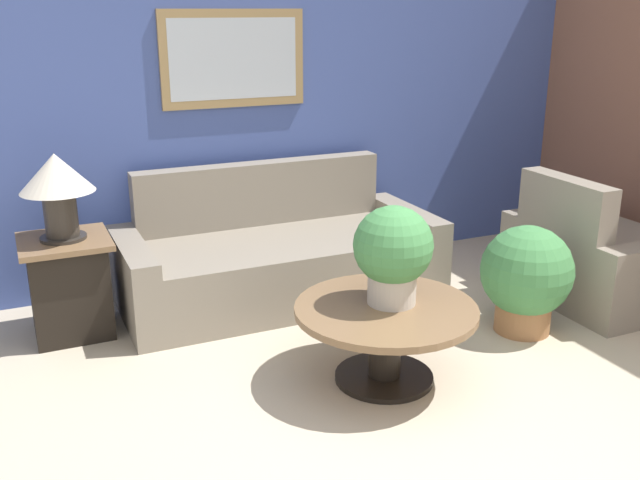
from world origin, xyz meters
The scene contains 8 objects.
wall_back centered at (0.00, 3.01, 1.31)m, with size 7.50×0.09×2.60m.
couch_main centered at (-0.04, 2.45, 0.29)m, with size 2.24×0.98×0.91m.
armchair centered at (2.03, 1.48, 0.29)m, with size 0.97×1.13×0.91m.
coffee_table centered at (0.04, 1.05, 0.32)m, with size 1.01×1.01×0.45m.
side_table centered at (-1.48, 2.41, 0.32)m, with size 0.54×0.54×0.63m.
table_lamp centered at (-1.48, 2.41, 0.99)m, with size 0.44×0.44×0.53m.
potted_plant_on_table centered at (0.09, 1.08, 0.75)m, with size 0.43×0.43×0.55m.
potted_plant_floor centered at (1.17, 1.24, 0.38)m, with size 0.58×0.58×0.70m.
Camera 1 is at (-1.76, -2.05, 2.00)m, focal length 40.00 mm.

